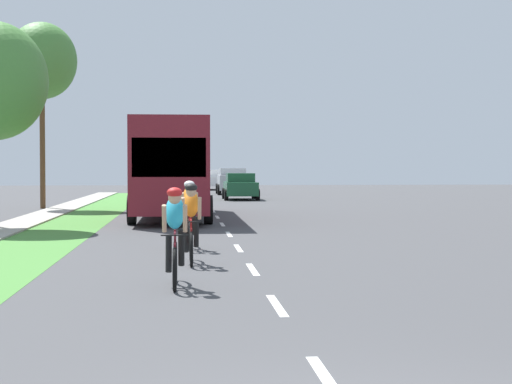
{
  "coord_description": "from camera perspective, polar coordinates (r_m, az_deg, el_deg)",
  "views": [
    {
      "loc": [
        -1.27,
        -5.27,
        1.9
      ],
      "look_at": [
        1.0,
        20.71,
        1.1
      ],
      "focal_mm": 58.54,
      "sensor_mm": 36.0,
      "label": 1
    }
  ],
  "objects": [
    {
      "name": "lane_markings_center",
      "position": [
        29.36,
        -2.5,
        -1.95
      ],
      "size": [
        0.12,
        53.8,
        0.01
      ],
      "color": "white",
      "rests_on": "ground_plane"
    },
    {
      "name": "cyclist_distant",
      "position": [
        19.18,
        -4.58,
        -1.51
      ],
      "size": [
        0.42,
        1.72,
        1.58
      ],
      "color": "black",
      "rests_on": "ground_plane"
    },
    {
      "name": "street_tree_far",
      "position": [
        39.17,
        -14.43,
        8.63
      ],
      "size": [
        3.14,
        3.14,
        8.39
      ],
      "color": "brown",
      "rests_on": "ground_plane"
    },
    {
      "name": "cyclist_lead",
      "position": [
        13.17,
        -5.56,
        -3.0
      ],
      "size": [
        0.42,
        1.72,
        1.58
      ],
      "color": "black",
      "rests_on": "ground_plane"
    },
    {
      "name": "ground_plane",
      "position": [
        25.37,
        -2.11,
        -2.55
      ],
      "size": [
        120.0,
        120.0,
        0.0
      ],
      "primitive_type": "plane",
      "color": "#424244"
    },
    {
      "name": "sedan_dark_green",
      "position": [
        47.94,
        -1.08,
        0.4
      ],
      "size": [
        1.98,
        4.3,
        1.52
      ],
      "color": "#194C2D",
      "rests_on": "ground_plane"
    },
    {
      "name": "bus_maroon",
      "position": [
        31.21,
        -5.79,
        1.89
      ],
      "size": [
        2.78,
        11.6,
        3.48
      ],
      "color": "maroon",
      "rests_on": "ground_plane"
    },
    {
      "name": "cyclist_trailing",
      "position": [
        16.23,
        -4.46,
        -2.1
      ],
      "size": [
        0.42,
        1.72,
        1.58
      ],
      "color": "black",
      "rests_on": "ground_plane"
    },
    {
      "name": "suv_silver",
      "position": [
        57.12,
        -1.64,
        0.79
      ],
      "size": [
        2.15,
        4.7,
        1.79
      ],
      "color": "#A5A8AD",
      "rests_on": "ground_plane"
    },
    {
      "name": "grass_verge",
      "position": [
        25.6,
        -13.06,
        -2.54
      ],
      "size": [
        2.16,
        70.0,
        0.01
      ],
      "primitive_type": "cube",
      "color": "#478438",
      "rests_on": "ground_plane"
    },
    {
      "name": "pickup_white",
      "position": [
        68.41,
        -2.74,
        0.85
      ],
      "size": [
        2.22,
        5.1,
        1.64
      ],
      "color": "silver",
      "rests_on": "ground_plane"
    },
    {
      "name": "sidewalk_concrete",
      "position": [
        25.9,
        -16.94,
        -2.52
      ],
      "size": [
        1.37,
        70.0,
        0.1
      ],
      "primitive_type": "cube",
      "color": "#9E998E",
      "rests_on": "ground_plane"
    }
  ]
}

